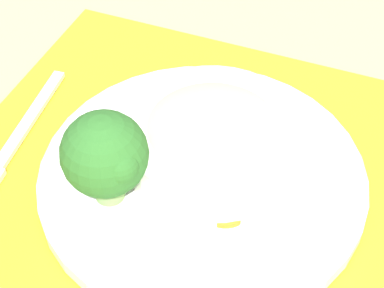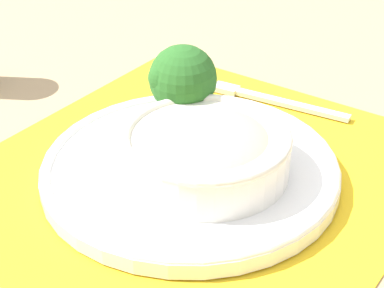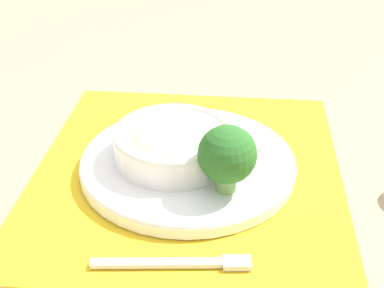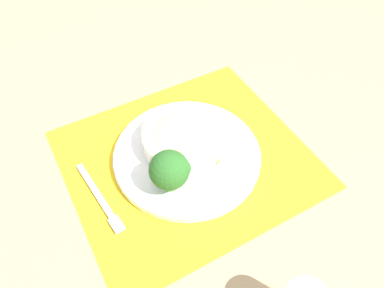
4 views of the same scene
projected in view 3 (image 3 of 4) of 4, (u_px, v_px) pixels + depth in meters
ground_plane at (188, 171)px, 0.78m from camera, size 4.00×4.00×0.00m
placemat at (188, 170)px, 0.78m from camera, size 0.53×0.48×0.00m
plate at (188, 162)px, 0.77m from camera, size 0.31×0.31×0.02m
bowl at (174, 140)px, 0.76m from camera, size 0.17×0.17×0.05m
broccoli_floret at (228, 155)px, 0.68m from camera, size 0.08×0.08×0.09m
carrot_slice_near at (213, 146)px, 0.79m from camera, size 0.05×0.05×0.01m
carrot_slice_middle at (205, 143)px, 0.80m from camera, size 0.05×0.05×0.01m
carrot_slice_far at (197, 141)px, 0.80m from camera, size 0.05×0.05×0.01m
fork at (188, 263)px, 0.61m from camera, size 0.05×0.18×0.01m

